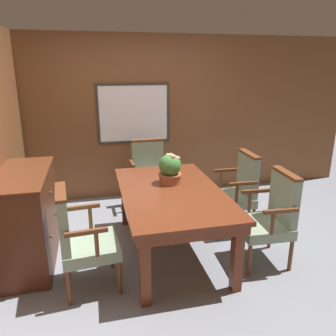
{
  "coord_description": "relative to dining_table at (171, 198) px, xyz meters",
  "views": [
    {
      "loc": [
        -0.67,
        -3.08,
        1.99
      ],
      "look_at": [
        0.11,
        0.22,
        0.93
      ],
      "focal_mm": 35.0,
      "sensor_mm": 36.0,
      "label": 1
    }
  ],
  "objects": [
    {
      "name": "chair_right_near",
      "position": [
        0.96,
        -0.4,
        -0.12
      ],
      "size": [
        0.53,
        0.57,
        0.98
      ],
      "rotation": [
        0.0,
        0.0,
        -1.62
      ],
      "color": "brown",
      "rests_on": "ground_plane"
    },
    {
      "name": "wall_back",
      "position": [
        -0.11,
        1.82,
        0.59
      ],
      "size": [
        7.2,
        0.08,
        2.45
      ],
      "color": "brown",
      "rests_on": "ground_plane"
    },
    {
      "name": "ground_plane",
      "position": [
        -0.11,
        -0.07,
        -0.64
      ],
      "size": [
        14.0,
        14.0,
        0.0
      ],
      "primitive_type": "plane",
      "color": "gray"
    },
    {
      "name": "chair_right_far",
      "position": [
        0.94,
        0.37,
        -0.12
      ],
      "size": [
        0.52,
        0.57,
        0.98
      ],
      "rotation": [
        0.0,
        0.0,
        -1.6
      ],
      "color": "brown",
      "rests_on": "ground_plane"
    },
    {
      "name": "potted_plant",
      "position": [
        0.04,
        0.23,
        0.26
      ],
      "size": [
        0.26,
        0.26,
        0.34
      ],
      "color": "#9E5638",
      "rests_on": "dining_table"
    },
    {
      "name": "chair_head_far",
      "position": [
        -0.0,
        1.29,
        -0.12
      ],
      "size": [
        0.57,
        0.52,
        0.98
      ],
      "rotation": [
        0.0,
        0.0,
        0.03
      ],
      "color": "brown",
      "rests_on": "ground_plane"
    },
    {
      "name": "sideboard_cabinet",
      "position": [
        -1.48,
        0.16,
        -0.15
      ],
      "size": [
        0.51,
        1.17,
        0.99
      ],
      "color": "#512816",
      "rests_on": "ground_plane"
    },
    {
      "name": "dining_table",
      "position": [
        0.0,
        0.0,
        0.0
      ],
      "size": [
        1.05,
        1.78,
        0.73
      ],
      "color": "maroon",
      "rests_on": "ground_plane"
    },
    {
      "name": "chair_left_near",
      "position": [
        -0.95,
        -0.41,
        -0.12
      ],
      "size": [
        0.55,
        0.59,
        0.98
      ],
      "rotation": [
        0.0,
        0.0,
        1.66
      ],
      "color": "brown",
      "rests_on": "ground_plane"
    }
  ]
}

